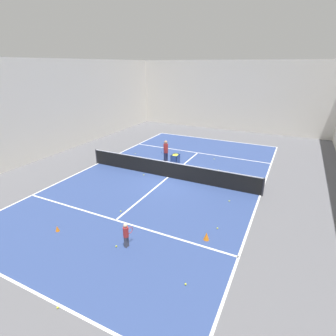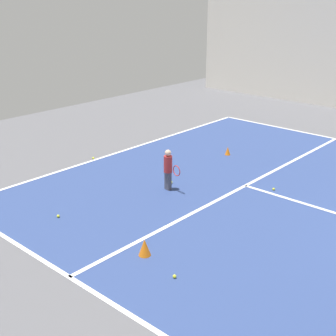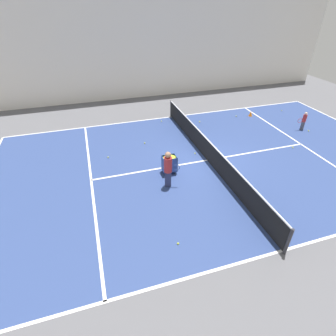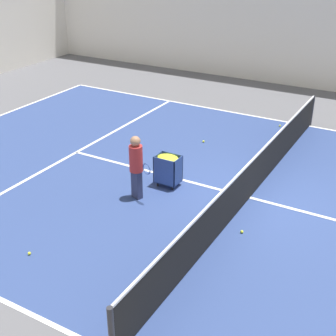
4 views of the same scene
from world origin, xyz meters
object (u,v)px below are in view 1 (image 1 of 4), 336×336
object	(u,v)px
ball_cart	(175,158)
training_cone_0	(206,236)
player_near_baseline	(126,233)
training_cone_1	(57,228)
tennis_net	(168,169)
coach_at_net	(166,150)

from	to	relation	value
ball_cart	training_cone_0	xyz separation A→B (m)	(4.76, -7.24, -0.43)
player_near_baseline	training_cone_1	world-z (taller)	player_near_baseline
training_cone_0	ball_cart	bearing A→B (deg)	123.31
tennis_net	training_cone_1	xyz separation A→B (m)	(-1.78, -7.44, -0.43)
ball_cart	training_cone_1	distance (m)	9.66
tennis_net	coach_at_net	xyz separation A→B (m)	(-1.40, 2.47, 0.40)
player_near_baseline	ball_cart	world-z (taller)	player_near_baseline
player_near_baseline	training_cone_1	size ratio (longest dim) A/B	4.17
training_cone_1	ball_cart	bearing A→B (deg)	82.10
tennis_net	ball_cart	distance (m)	2.17
tennis_net	player_near_baseline	size ratio (longest dim) A/B	10.81
tennis_net	training_cone_0	world-z (taller)	tennis_net
coach_at_net	tennis_net	bearing A→B (deg)	48.60
tennis_net	training_cone_1	world-z (taller)	tennis_net
coach_at_net	ball_cart	bearing A→B (deg)	88.57
coach_at_net	training_cone_0	world-z (taller)	coach_at_net
training_cone_0	training_cone_1	bearing A→B (deg)	-159.20
tennis_net	training_cone_0	size ratio (longest dim) A/B	34.01
tennis_net	training_cone_1	size ratio (longest dim) A/B	45.08
coach_at_net	training_cone_0	distance (m)	9.53
ball_cart	coach_at_net	bearing A→B (deg)	159.50
training_cone_0	training_cone_1	size ratio (longest dim) A/B	1.33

